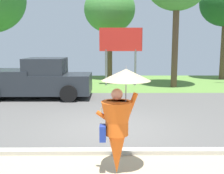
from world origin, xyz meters
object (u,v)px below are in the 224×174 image
pickup_truck (36,80)px  roadside_billboard (121,44)px  tree_left_far (110,10)px  monk_pedestrian (119,121)px

pickup_truck → roadside_billboard: 5.98m
pickup_truck → tree_left_far: tree_left_far is taller
monk_pedestrian → tree_left_far: tree_left_far is taller
roadside_billboard → tree_left_far: 3.85m
monk_pedestrian → roadside_billboard: size_ratio=0.61×
monk_pedestrian → tree_left_far: bearing=76.5°
monk_pedestrian → tree_left_far: (-0.20, 14.72, 3.83)m
pickup_truck → tree_left_far: size_ratio=0.79×
tree_left_far → pickup_truck: bearing=-116.5°
monk_pedestrian → tree_left_far: 15.21m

